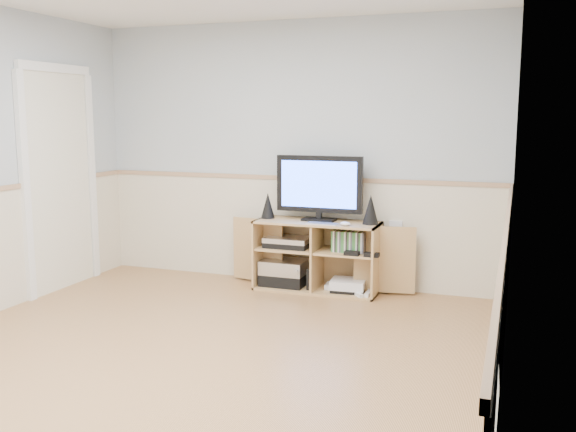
{
  "coord_description": "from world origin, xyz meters",
  "views": [
    {
      "loc": [
        2.02,
        -3.57,
        1.62
      ],
      "look_at": [
        0.31,
        1.2,
        0.82
      ],
      "focal_mm": 40.0,
      "sensor_mm": 36.0,
      "label": 1
    }
  ],
  "objects_px": {
    "media_cabinet": "(319,254)",
    "game_consoles": "(347,286)",
    "keyboard": "(322,224)",
    "monitor": "(319,186)"
  },
  "relations": [
    {
      "from": "media_cabinet",
      "to": "game_consoles",
      "type": "height_order",
      "value": "media_cabinet"
    },
    {
      "from": "media_cabinet",
      "to": "game_consoles",
      "type": "distance_m",
      "value": 0.4
    },
    {
      "from": "media_cabinet",
      "to": "keyboard",
      "type": "distance_m",
      "value": 0.39
    },
    {
      "from": "monitor",
      "to": "keyboard",
      "type": "distance_m",
      "value": 0.38
    },
    {
      "from": "monitor",
      "to": "media_cabinet",
      "type": "bearing_deg",
      "value": 90.0
    },
    {
      "from": "keyboard",
      "to": "media_cabinet",
      "type": "bearing_deg",
      "value": 118.77
    },
    {
      "from": "monitor",
      "to": "game_consoles",
      "type": "height_order",
      "value": "monitor"
    },
    {
      "from": "monitor",
      "to": "game_consoles",
      "type": "xyz_separation_m",
      "value": [
        0.3,
        -0.06,
        -0.9
      ]
    },
    {
      "from": "game_consoles",
      "to": "keyboard",
      "type": "bearing_deg",
      "value": -148.21
    },
    {
      "from": "monitor",
      "to": "game_consoles",
      "type": "distance_m",
      "value": 0.95
    }
  ]
}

